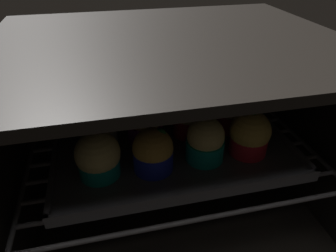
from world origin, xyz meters
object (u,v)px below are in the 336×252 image
object	(u,v)px
muffin_row1_col3	(235,111)
baking_tray	(168,138)
muffin_row0_col0	(98,157)
muffin_row1_col1	(145,122)
muffin_row2_col0	(96,106)
muffin_row0_col3	(250,134)
muffin_row2_col2	(179,98)
muffin_row0_col1	(153,152)
muffin_row1_col0	(98,127)
muffin_row0_col2	(205,141)
muffin_row1_col2	(190,117)
muffin_row2_col1	(139,101)
muffin_row2_col3	(217,92)

from	to	relation	value
muffin_row1_col3	baking_tray	bearing A→B (deg)	178.34
muffin_row0_col0	muffin_row1_col1	distance (cm)	12.69
muffin_row2_col0	muffin_row1_col1	bearing A→B (deg)	-44.20
muffin_row0_col3	muffin_row2_col2	world-z (taller)	muffin_row0_col3
baking_tray	muffin_row1_col3	size ratio (longest dim) A/B	5.07
muffin_row0_col1	muffin_row1_col1	xyz separation A→B (cm)	(0.12, 9.23, 0.27)
muffin_row1_col0	muffin_row2_col2	xyz separation A→B (cm)	(18.15, 8.81, -0.18)
muffin_row0_col0	muffin_row1_col0	xyz separation A→B (cm)	(0.35, 9.15, 0.07)
muffin_row0_col2	muffin_row1_col2	xyz separation A→B (cm)	(-0.27, 8.79, -0.07)
muffin_row1_col2	muffin_row2_col1	distance (cm)	12.58
muffin_row0_col2	muffin_row0_col3	bearing A→B (deg)	0.17
muffin_row2_col2	muffin_row1_col0	bearing A→B (deg)	-154.12
muffin_row0_col3	muffin_row1_col3	bearing A→B (deg)	85.56
muffin_row1_col1	muffin_row1_col3	world-z (taller)	muffin_row1_col3
muffin_row2_col1	muffin_row0_col1	bearing A→B (deg)	-91.25
baking_tray	muffin_row1_col2	xyz separation A→B (cm)	(4.47, 0.09, 4.34)
muffin_row0_col3	muffin_row2_col0	world-z (taller)	muffin_row0_col3
muffin_row0_col0	muffin_row1_col1	bearing A→B (deg)	43.14
muffin_row0_col0	muffin_row2_col3	distance (cm)	32.81
muffin_row0_col3	muffin_row1_col0	world-z (taller)	muffin_row0_col3
muffin_row0_col0	muffin_row2_col3	bearing A→B (deg)	33.01
muffin_row2_col0	muffin_row2_col2	xyz separation A→B (cm)	(18.28, 0.50, -0.40)
muffin_row0_col0	muffin_row2_col2	distance (cm)	25.78
muffin_row1_col1	muffin_row2_col3	distance (cm)	20.44
muffin_row1_col2	muffin_row2_col3	size ratio (longest dim) A/B	0.92
muffin_row2_col1	muffin_row2_col3	size ratio (longest dim) A/B	0.93
muffin_row0_col3	muffin_row2_col1	xyz separation A→B (cm)	(-17.60, 17.72, -0.09)
muffin_row0_col0	muffin_row2_col2	world-z (taller)	muffin_row0_col0
muffin_row0_col1	muffin_row1_col2	distance (cm)	13.19
muffin_row1_col3	muffin_row2_col3	distance (cm)	9.51
muffin_row0_col3	muffin_row1_col3	distance (cm)	8.31
muffin_row0_col3	muffin_row1_col0	size ratio (longest dim) A/B	1.06
muffin_row2_col1	muffin_row0_col0	bearing A→B (deg)	-118.17
muffin_row1_col2	muffin_row1_col3	world-z (taller)	muffin_row1_col3
baking_tray	muffin_row2_col0	size ratio (longest dim) A/B	5.23
baking_tray	muffin_row1_col0	bearing A→B (deg)	178.37
muffin_row0_col3	muffin_row2_col3	world-z (taller)	muffin_row2_col3
muffin_row0_col3	muffin_row1_col2	size ratio (longest dim) A/B	1.05
muffin_row0_col1	muffin_row2_col3	distance (cm)	26.03
muffin_row1_col2	muffin_row2_col0	size ratio (longest dim) A/B	0.97
muffin_row1_col1	muffin_row1_col2	bearing A→B (deg)	1.15
muffin_row0_col1	muffin_row2_col0	world-z (taller)	muffin_row2_col0
muffin_row0_col3	muffin_row1_col1	distance (cm)	19.84
muffin_row1_col3	muffin_row2_col1	bearing A→B (deg)	152.64
muffin_row0_col2	muffin_row2_col1	world-z (taller)	same
muffin_row1_col1	muffin_row2_col2	distance (cm)	13.10
muffin_row2_col0	muffin_row2_col1	size ratio (longest dim) A/B	1.02
muffin_row1_col2	muffin_row2_col1	world-z (taller)	same
muffin_row0_col0	muffin_row0_col2	xyz separation A→B (cm)	(18.64, 0.06, 0.22)
muffin_row1_col1	muffin_row2_col3	xyz separation A→B (cm)	(18.26, 9.20, 0.25)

